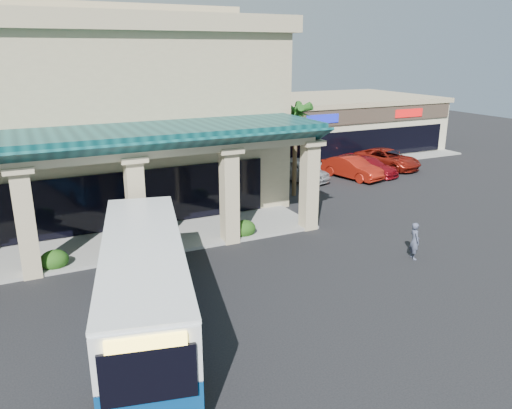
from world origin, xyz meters
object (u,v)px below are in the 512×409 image
transit_bus (145,287)px  car_silver (300,169)px  pedestrian (415,241)px  car_gray (387,159)px  car_red (369,166)px  car_white (352,168)px

transit_bus → car_silver: transit_bus is taller
pedestrian → car_gray: pedestrian is taller
transit_bus → pedestrian: bearing=15.7°
car_red → transit_bus: bearing=-165.4°
car_silver → car_gray: (8.33, 0.33, -0.06)m
car_red → car_gray: (2.69, 1.19, 0.09)m
pedestrian → car_silver: size_ratio=0.36×
transit_bus → car_gray: transit_bus is taller
car_silver → pedestrian: bearing=-114.3°
car_silver → car_gray: car_silver is taller
car_gray → pedestrian: bearing=-140.1°
pedestrian → car_white: (6.45, 13.45, -0.07)m
car_white → car_red: 1.83m
car_silver → car_red: 5.70m
car_white → car_red: bearing=-4.6°
pedestrian → car_silver: (2.63, 14.58, -0.04)m
car_silver → car_red: bearing=-22.8°
transit_bus → car_red: size_ratio=2.43×
transit_bus → car_red: (20.65, 14.38, -0.90)m
transit_bus → car_gray: 28.07m
car_white → car_red: size_ratio=1.05×
car_white → transit_bus: bearing=-156.5°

